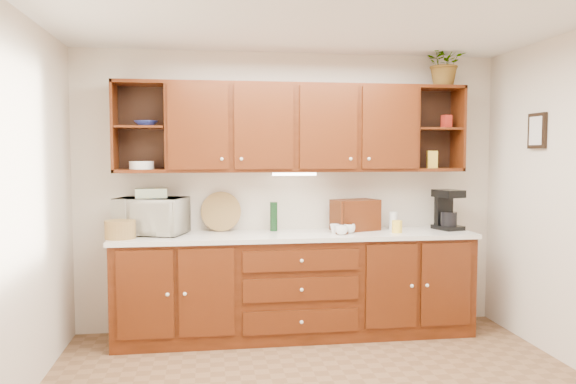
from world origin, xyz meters
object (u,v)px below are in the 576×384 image
object	(u,v)px
microwave	(151,216)
bread_box	(355,215)
coffee_maker	(447,210)
potted_plant	(445,63)

from	to	relation	value
microwave	bread_box	size ratio (longest dim) A/B	1.44
microwave	coffee_maker	xyz separation A→B (m)	(2.74, -0.07, 0.02)
microwave	bread_box	distance (m)	1.87
bread_box	potted_plant	xyz separation A→B (m)	(0.85, -0.01, 1.42)
potted_plant	microwave	bearing A→B (deg)	179.53
microwave	coffee_maker	bearing A→B (deg)	16.00
microwave	potted_plant	size ratio (longest dim) A/B	1.36
microwave	bread_box	world-z (taller)	microwave
coffee_maker	bread_box	bearing A→B (deg)	160.79
bread_box	potted_plant	bearing A→B (deg)	-19.52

